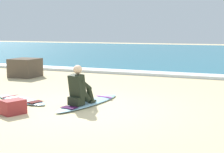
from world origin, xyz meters
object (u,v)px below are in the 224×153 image
surfer_seated (79,89)px  surfboard_spare_near (21,100)px  shoreline_rock (25,68)px  beach_bag (13,107)px  surfboard_main (89,103)px

surfer_seated → surfboard_spare_near: bearing=179.7°
shoreline_rock → beach_bag: 6.10m
surfer_seated → shoreline_rock: 5.92m
surfboard_main → surfer_seated: (-0.05, -0.40, 0.40)m
shoreline_rock → surfboard_main: bearing=-36.7°
shoreline_rock → surfboard_spare_near: bearing=-53.6°
surfboard_main → surfer_seated: bearing=-96.8°
surfboard_spare_near → shoreline_rock: (-2.80, 3.81, 0.33)m
surfboard_main → surfboard_spare_near: 1.82m
shoreline_rock → surfer_seated: bearing=-40.1°
surfboard_main → beach_bag: bearing=-124.2°
surfboard_main → surfboard_spare_near: same height
surfboard_main → surfboard_spare_near: bearing=-167.6°
surfboard_main → shoreline_rock: shoreline_rock is taller
surfboard_spare_near → beach_bag: 1.38m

